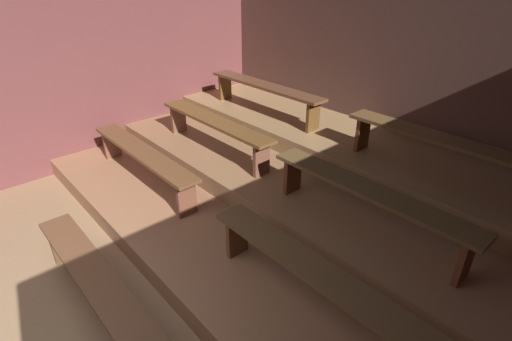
{
  "coord_description": "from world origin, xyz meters",
  "views": [
    {
      "loc": [
        2.7,
        0.17,
        2.66
      ],
      "look_at": [
        -0.26,
        2.81,
        0.55
      ],
      "focal_mm": 26.87,
      "sensor_mm": 36.0,
      "label": 1
    }
  ],
  "objects_px": {
    "bench_upper_right": "(445,146)",
    "bench_floor_center": "(98,285)",
    "bench_lower_left": "(142,156)",
    "bench_upper_left": "(264,90)",
    "bench_middle_left": "(214,125)",
    "bench_middle_right": "(367,196)",
    "bench_lower_right": "(319,279)"
  },
  "relations": [
    {
      "from": "bench_middle_left",
      "to": "bench_upper_left",
      "type": "distance_m",
      "value": 1.09
    },
    {
      "from": "bench_lower_left",
      "to": "bench_middle_left",
      "type": "distance_m",
      "value": 0.99
    },
    {
      "from": "bench_upper_right",
      "to": "bench_floor_center",
      "type": "bearing_deg",
      "value": -111.27
    },
    {
      "from": "bench_lower_right",
      "to": "bench_upper_right",
      "type": "height_order",
      "value": "bench_upper_right"
    },
    {
      "from": "bench_middle_left",
      "to": "bench_upper_left",
      "type": "relative_size",
      "value": 0.96
    },
    {
      "from": "bench_floor_center",
      "to": "bench_lower_right",
      "type": "xyz_separation_m",
      "value": [
        1.31,
        1.2,
        0.24
      ]
    },
    {
      "from": "bench_lower_right",
      "to": "bench_middle_right",
      "type": "relative_size",
      "value": 1.06
    },
    {
      "from": "bench_floor_center",
      "to": "bench_middle_right",
      "type": "xyz_separation_m",
      "value": [
        1.06,
        2.13,
        0.47
      ]
    },
    {
      "from": "bench_floor_center",
      "to": "bench_middle_left",
      "type": "distance_m",
      "value": 2.52
    },
    {
      "from": "bench_lower_left",
      "to": "bench_upper_right",
      "type": "xyz_separation_m",
      "value": [
        2.75,
        1.98,
        0.47
      ]
    },
    {
      "from": "bench_middle_right",
      "to": "bench_upper_right",
      "type": "bearing_deg",
      "value": 80.48
    },
    {
      "from": "bench_lower_right",
      "to": "bench_upper_right",
      "type": "xyz_separation_m",
      "value": [
        -0.07,
        1.98,
        0.47
      ]
    },
    {
      "from": "bench_lower_left",
      "to": "bench_lower_right",
      "type": "bearing_deg",
      "value": 0.0
    },
    {
      "from": "bench_floor_center",
      "to": "bench_upper_right",
      "type": "bearing_deg",
      "value": 68.73
    },
    {
      "from": "bench_floor_center",
      "to": "bench_upper_left",
      "type": "bearing_deg",
      "value": 114.36
    },
    {
      "from": "bench_upper_left",
      "to": "bench_upper_right",
      "type": "relative_size",
      "value": 1.0
    },
    {
      "from": "bench_lower_right",
      "to": "bench_middle_left",
      "type": "relative_size",
      "value": 1.06
    },
    {
      "from": "bench_lower_right",
      "to": "bench_lower_left",
      "type": "bearing_deg",
      "value": 180.0
    },
    {
      "from": "bench_middle_right",
      "to": "bench_floor_center",
      "type": "bearing_deg",
      "value": -116.49
    },
    {
      "from": "bench_middle_left",
      "to": "bench_upper_right",
      "type": "relative_size",
      "value": 0.96
    },
    {
      "from": "bench_middle_left",
      "to": "bench_upper_right",
      "type": "distance_m",
      "value": 2.72
    },
    {
      "from": "bench_floor_center",
      "to": "bench_lower_right",
      "type": "distance_m",
      "value": 1.79
    },
    {
      "from": "bench_lower_right",
      "to": "bench_upper_left",
      "type": "height_order",
      "value": "bench_upper_left"
    },
    {
      "from": "bench_floor_center",
      "to": "bench_lower_right",
      "type": "bearing_deg",
      "value": 42.52
    },
    {
      "from": "bench_floor_center",
      "to": "bench_lower_left",
      "type": "bearing_deg",
      "value": 141.55
    },
    {
      "from": "bench_lower_left",
      "to": "bench_upper_left",
      "type": "distance_m",
      "value": 2.04
    },
    {
      "from": "bench_middle_left",
      "to": "bench_middle_right",
      "type": "bearing_deg",
      "value": 0.0
    },
    {
      "from": "bench_middle_left",
      "to": "bench_middle_right",
      "type": "distance_m",
      "value": 2.33
    },
    {
      "from": "bench_floor_center",
      "to": "bench_lower_left",
      "type": "xyz_separation_m",
      "value": [
        -1.51,
        1.2,
        0.24
      ]
    },
    {
      "from": "bench_middle_right",
      "to": "bench_upper_left",
      "type": "bearing_deg",
      "value": 157.25
    },
    {
      "from": "bench_floor_center",
      "to": "bench_middle_right",
      "type": "height_order",
      "value": "bench_middle_right"
    },
    {
      "from": "bench_floor_center",
      "to": "bench_middle_left",
      "type": "xyz_separation_m",
      "value": [
        -1.26,
        2.13,
        0.47
      ]
    }
  ]
}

